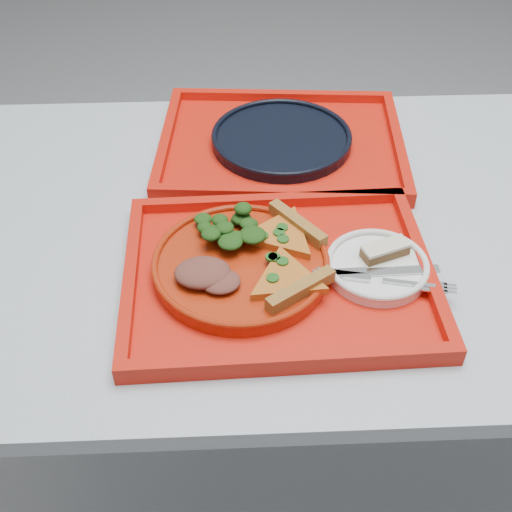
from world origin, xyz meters
The scene contains 14 objects.
ground centered at (0.00, 0.00, 0.00)m, with size 10.00×10.00×0.00m, color gray.
table centered at (0.00, 0.00, 0.68)m, with size 1.60×0.80×0.75m.
tray_main centered at (-0.20, -0.14, 0.76)m, with size 0.45×0.35×0.01m, color red.
tray_far centered at (-0.17, 0.21, 0.76)m, with size 0.45×0.35×0.01m, color red.
dinner_plate centered at (-0.25, -0.13, 0.77)m, with size 0.26×0.26×0.02m, color #A4230A.
side_plate centered at (-0.05, -0.14, 0.77)m, with size 0.15×0.15×0.01m, color white.
navy_plate centered at (-0.17, 0.21, 0.77)m, with size 0.26×0.26×0.02m, color black.
pizza_slice_a centered at (-0.19, -0.18, 0.79)m, with size 0.13×0.11×0.02m, color gold, non-canonical shape.
pizza_slice_b centered at (-0.19, -0.08, 0.79)m, with size 0.13×0.11×0.02m, color gold, non-canonical shape.
salad_heap centered at (-0.27, -0.08, 0.80)m, with size 0.09×0.08×0.05m, color black.
meat_portion centered at (-0.31, -0.16, 0.79)m, with size 0.08×0.06×0.02m, color brown.
dessert_bar centered at (-0.04, -0.12, 0.79)m, with size 0.08×0.05×0.02m.
knife centered at (-0.06, -0.16, 0.78)m, with size 0.18×0.02×0.01m, color silver.
fork centered at (-0.05, -0.18, 0.78)m, with size 0.18×0.02×0.01m, color silver.
Camera 1 is at (-0.26, -0.82, 1.42)m, focal length 45.00 mm.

